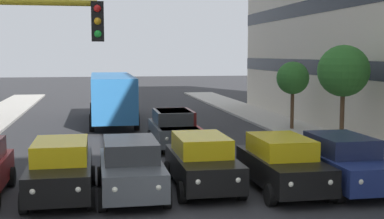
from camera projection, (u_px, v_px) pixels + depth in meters
name	position (u px, v px, depth m)	size (l,w,h in m)	color
car_0	(343.00, 162.00, 16.68)	(2.02, 4.44, 1.72)	navy
car_1	(282.00, 163.00, 16.42)	(2.02, 4.44, 1.72)	black
car_2	(202.00, 162.00, 16.68)	(2.02, 4.44, 1.72)	black
car_3	(131.00, 167.00, 15.87)	(2.02, 4.44, 1.72)	#474C51
car_4	(61.00, 169.00, 15.66)	(2.02, 4.44, 1.72)	black
car_row2_0	(175.00, 128.00, 24.14)	(2.02, 4.44, 1.72)	maroon
car_row2_1	(173.00, 129.00, 24.03)	(2.02, 4.44, 1.72)	#474C51
bus_behind_traffic	(112.00, 93.00, 32.71)	(2.78, 10.50, 3.00)	#286BAD
street_tree_1	(343.00, 71.00, 23.06)	(2.30, 2.30, 4.58)	#513823
street_tree_2	(293.00, 78.00, 28.97)	(1.82, 1.82, 3.76)	#513823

